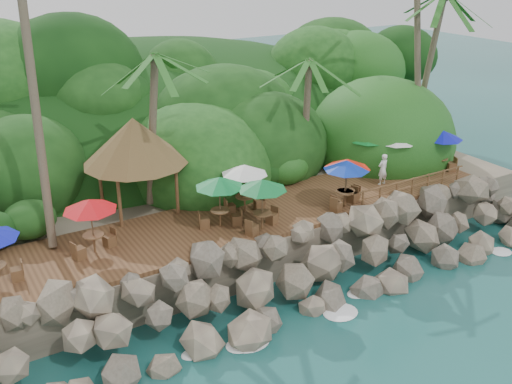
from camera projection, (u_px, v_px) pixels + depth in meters
ground at (331, 315)px, 24.44m from camera, size 140.00×140.00×0.00m
land_base at (173, 173)px, 36.64m from camera, size 32.00×25.20×2.10m
jungle_hill at (132, 155)px, 42.97m from camera, size 44.80×28.00×15.40m
seawall at (304, 270)px, 25.57m from camera, size 29.00×4.00×2.30m
terrace at (256, 215)px, 28.31m from camera, size 26.00×5.00×0.20m
jungle_foliage at (180, 194)px, 36.26m from camera, size 44.00×16.00×12.00m
foam_line at (326, 311)px, 24.66m from camera, size 25.20×0.80×0.06m
palapa at (134, 141)px, 27.32m from camera, size 4.93×4.93×4.60m
dining_clusters at (287, 171)px, 27.92m from camera, size 25.77×5.22×2.41m
railing at (413, 185)px, 29.96m from camera, size 7.20×0.10×1.00m
waiter at (383, 169)px, 31.35m from camera, size 0.64×0.44×1.72m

